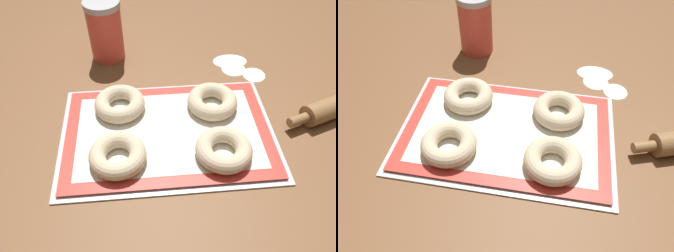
% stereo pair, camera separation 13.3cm
% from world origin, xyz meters
% --- Properties ---
extents(ground_plane, '(2.80, 2.80, 0.00)m').
position_xyz_m(ground_plane, '(0.00, 0.00, 0.00)').
color(ground_plane, brown).
extents(baking_tray, '(0.50, 0.33, 0.01)m').
position_xyz_m(baking_tray, '(-0.01, -0.00, 0.00)').
color(baking_tray, silver).
rests_on(baking_tray, ground_plane).
extents(baking_mat, '(0.47, 0.31, 0.00)m').
position_xyz_m(baking_mat, '(-0.01, -0.00, 0.01)').
color(baking_mat, red).
rests_on(baking_mat, baking_tray).
extents(bagel_front_left, '(0.12, 0.12, 0.04)m').
position_xyz_m(bagel_front_left, '(-0.12, -0.08, 0.03)').
color(bagel_front_left, beige).
rests_on(bagel_front_left, baking_mat).
extents(bagel_front_right, '(0.12, 0.12, 0.04)m').
position_xyz_m(bagel_front_right, '(0.10, -0.08, 0.03)').
color(bagel_front_right, beige).
rests_on(bagel_front_right, baking_mat).
extents(bagel_back_left, '(0.12, 0.12, 0.04)m').
position_xyz_m(bagel_back_left, '(-0.12, 0.08, 0.03)').
color(bagel_back_left, beige).
rests_on(bagel_back_left, baking_mat).
extents(bagel_back_right, '(0.12, 0.12, 0.04)m').
position_xyz_m(bagel_back_right, '(0.11, 0.07, 0.03)').
color(bagel_back_right, beige).
rests_on(bagel_back_right, baking_mat).
extents(flour_canister, '(0.10, 0.10, 0.17)m').
position_xyz_m(flour_canister, '(-0.16, 0.32, 0.09)').
color(flour_canister, '#DB4C3D').
rests_on(flour_canister, ground_plane).
extents(flour_patch_near, '(0.10, 0.07, 0.00)m').
position_xyz_m(flour_patch_near, '(0.20, 0.27, 0.00)').
color(flour_patch_near, white).
rests_on(flour_patch_near, ground_plane).
extents(flour_patch_far, '(0.07, 0.07, 0.00)m').
position_xyz_m(flour_patch_far, '(0.20, 0.23, 0.00)').
color(flour_patch_far, white).
rests_on(flour_patch_far, ground_plane).
extents(flour_patch_side, '(0.06, 0.06, 0.00)m').
position_xyz_m(flour_patch_side, '(0.25, 0.20, 0.00)').
color(flour_patch_side, white).
rests_on(flour_patch_side, ground_plane).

